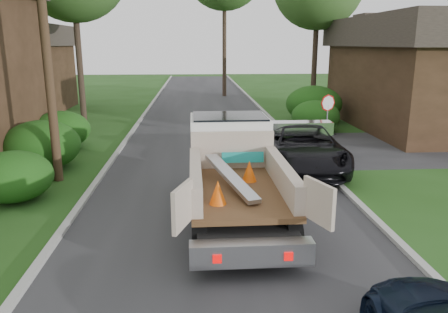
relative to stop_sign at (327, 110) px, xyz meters
name	(u,v)px	position (x,y,z in m)	size (l,w,h in m)	color
ground	(225,236)	(-5.20, -9.00, -1.78)	(120.00, 120.00, 0.00)	#1F4513
road	(210,146)	(-5.20, 1.00, -1.77)	(8.00, 90.00, 0.02)	#28282B
curb_left	(122,146)	(-9.30, 1.00, -1.72)	(0.20, 90.00, 0.12)	#9E9E99
curb_right	(296,143)	(-1.10, 1.00, -1.72)	(0.20, 90.00, 0.12)	#9E9E99
stop_sign	(327,110)	(0.00, 0.00, 0.00)	(0.71, 0.32, 2.48)	slate
utility_pole	(44,27)	(-10.68, -4.02, 3.40)	(2.42, 1.25, 10.00)	#382619
house_left_far	(11,67)	(-18.70, 13.00, 1.27)	(7.56, 7.56, 6.00)	#322114
house_right	(439,71)	(7.80, 5.00, 1.38)	(9.72, 12.96, 6.20)	#322114
hedge_left_a	(13,176)	(-11.40, -6.00, -1.01)	(2.34, 2.34, 1.53)	#154910
hedge_left_b	(42,145)	(-11.70, -2.50, -0.84)	(2.86, 2.86, 1.87)	#154910
hedge_left_c	(61,130)	(-12.00, 1.00, -0.93)	(2.60, 2.60, 1.70)	#154910
hedge_right_a	(316,116)	(0.60, 4.00, -0.93)	(2.60, 2.60, 1.70)	#154910
hedge_right_b	(314,104)	(1.30, 7.00, -0.67)	(3.38, 3.38, 2.21)	#154910
flatbed_truck	(233,162)	(-4.83, -6.96, -0.41)	(3.12, 6.66, 2.52)	black
black_pickup	(303,146)	(-1.81, -2.99, -0.93)	(2.81, 6.09, 1.69)	black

